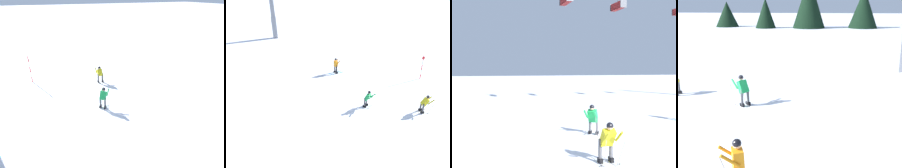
% 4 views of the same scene
% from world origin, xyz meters
% --- Properties ---
extents(ground_plane, '(260.00, 260.00, 0.00)m').
position_xyz_m(ground_plane, '(0.00, 0.00, 0.00)').
color(ground_plane, white).
extents(skier_carving_main, '(1.48, 1.59, 1.61)m').
position_xyz_m(skier_carving_main, '(-1.10, 1.04, 0.85)').
color(skier_carving_main, white).
rests_on(skier_carving_main, ground_plane).
extents(skier_distant_downhill, '(1.07, 1.65, 1.68)m').
position_xyz_m(skier_distant_downhill, '(5.85, 2.73, 0.96)').
color(skier_distant_downhill, '#198CCC').
rests_on(skier_distant_downhill, ground_plane).
extents(tree_line_ridge, '(6.95, 32.47, 9.79)m').
position_xyz_m(tree_line_ridge, '(-47.04, 2.15, 4.02)').
color(tree_line_ridge, black).
rests_on(tree_line_ridge, ground_plane).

